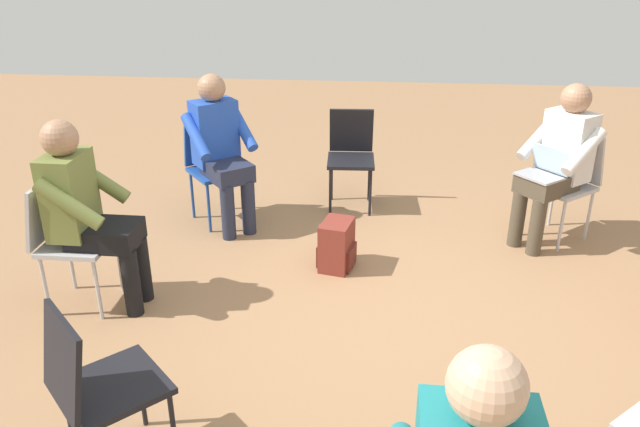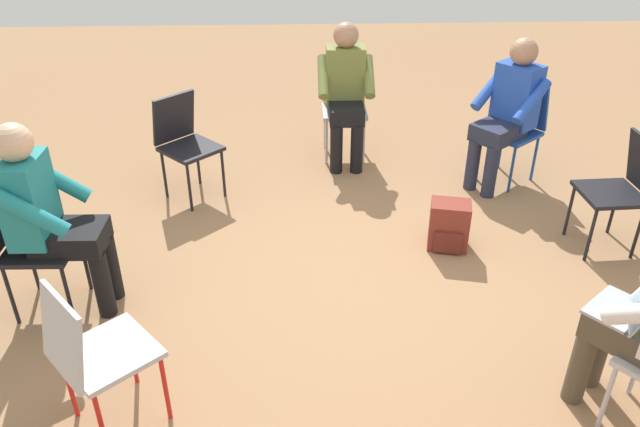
{
  "view_description": "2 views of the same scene",
  "coord_description": "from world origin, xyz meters",
  "px_view_note": "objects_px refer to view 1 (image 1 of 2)",
  "views": [
    {
      "loc": [
        0.08,
        3.3,
        2.22
      ],
      "look_at": [
        0.36,
        0.33,
        0.88
      ],
      "focal_mm": 35.0,
      "sensor_mm": 36.0,
      "label": 1
    },
    {
      "loc": [
        -3.43,
        0.38,
        2.52
      ],
      "look_at": [
        -0.24,
        0.26,
        0.64
      ],
      "focal_mm": 35.0,
      "sensor_mm": 36.0,
      "label": 2
    }
  ],
  "objects_px": {
    "chair_southeast": "(213,162)",
    "person_in_olive": "(86,207)",
    "person_in_blue": "(220,145)",
    "chair_southwest": "(568,178)",
    "chair_east": "(65,235)",
    "person_with_laptop": "(558,158)",
    "chair_south": "(351,152)",
    "chair_northeast": "(96,382)",
    "backpack_near_laptop_user": "(337,248)"
  },
  "relations": [
    {
      "from": "chair_southeast",
      "to": "person_in_blue",
      "type": "relative_size",
      "value": 0.69
    },
    {
      "from": "chair_south",
      "to": "person_in_olive",
      "type": "xyz_separation_m",
      "value": [
        1.54,
        1.81,
        0.2
      ]
    },
    {
      "from": "chair_northeast",
      "to": "person_with_laptop",
      "type": "relative_size",
      "value": 0.69
    },
    {
      "from": "person_in_olive",
      "to": "chair_southwest",
      "type": "bearing_deg",
      "value": 112.83
    },
    {
      "from": "chair_southwest",
      "to": "chair_southeast",
      "type": "height_order",
      "value": "same"
    },
    {
      "from": "chair_northeast",
      "to": "person_in_blue",
      "type": "height_order",
      "value": "person_in_blue"
    },
    {
      "from": "chair_northeast",
      "to": "person_with_laptop",
      "type": "xyz_separation_m",
      "value": [
        -2.5,
        -2.57,
        0.2
      ]
    },
    {
      "from": "person_in_blue",
      "to": "backpack_near_laptop_user",
      "type": "height_order",
      "value": "person_in_blue"
    },
    {
      "from": "chair_east",
      "to": "person_with_laptop",
      "type": "xyz_separation_m",
      "value": [
        -3.28,
        -1.23,
        0.2
      ]
    },
    {
      "from": "chair_northeast",
      "to": "backpack_near_laptop_user",
      "type": "xyz_separation_m",
      "value": [
        -0.88,
        -1.98,
        -0.34
      ]
    },
    {
      "from": "chair_northeast",
      "to": "person_with_laptop",
      "type": "height_order",
      "value": "person_with_laptop"
    },
    {
      "from": "person_in_olive",
      "to": "chair_east",
      "type": "bearing_deg",
      "value": -90.0
    },
    {
      "from": "person_in_blue",
      "to": "chair_east",
      "type": "bearing_deg",
      "value": 23.19
    },
    {
      "from": "chair_southwest",
      "to": "person_with_laptop",
      "type": "relative_size",
      "value": 0.69
    },
    {
      "from": "chair_southeast",
      "to": "person_in_olive",
      "type": "bearing_deg",
      "value": 34.9
    },
    {
      "from": "chair_southwest",
      "to": "person_in_blue",
      "type": "distance_m",
      "value": 2.73
    },
    {
      "from": "chair_southwest",
      "to": "chair_south",
      "type": "bearing_deg",
      "value": 34.8
    },
    {
      "from": "chair_east",
      "to": "chair_south",
      "type": "bearing_deg",
      "value": 137.22
    },
    {
      "from": "chair_northeast",
      "to": "person_in_olive",
      "type": "height_order",
      "value": "person_in_olive"
    },
    {
      "from": "person_in_olive",
      "to": "backpack_near_laptop_user",
      "type": "relative_size",
      "value": 3.44
    },
    {
      "from": "chair_northeast",
      "to": "chair_southwest",
      "type": "height_order",
      "value": "same"
    },
    {
      "from": "chair_southeast",
      "to": "person_in_olive",
      "type": "xyz_separation_m",
      "value": [
        0.42,
        1.42,
        0.2
      ]
    },
    {
      "from": "chair_south",
      "to": "chair_southeast",
      "type": "bearing_deg",
      "value": 16.42
    },
    {
      "from": "chair_east",
      "to": "person_in_olive",
      "type": "bearing_deg",
      "value": 90.0
    },
    {
      "from": "chair_southwest",
      "to": "person_in_blue",
      "type": "relative_size",
      "value": 0.69
    },
    {
      "from": "chair_northeast",
      "to": "chair_southwest",
      "type": "xyz_separation_m",
      "value": [
        -2.63,
        -2.68,
        0.0
      ]
    },
    {
      "from": "chair_southeast",
      "to": "chair_east",
      "type": "bearing_deg",
      "value": 28.91
    },
    {
      "from": "chair_east",
      "to": "person_in_olive",
      "type": "xyz_separation_m",
      "value": [
        -0.17,
        0.0,
        0.2
      ]
    },
    {
      "from": "chair_northeast",
      "to": "person_in_blue",
      "type": "distance_m",
      "value": 2.64
    },
    {
      "from": "chair_south",
      "to": "chair_northeast",
      "type": "bearing_deg",
      "value": 71.04
    },
    {
      "from": "person_with_laptop",
      "to": "person_in_olive",
      "type": "distance_m",
      "value": 3.35
    },
    {
      "from": "backpack_near_laptop_user",
      "to": "chair_east",
      "type": "bearing_deg",
      "value": 21.03
    },
    {
      "from": "person_with_laptop",
      "to": "backpack_near_laptop_user",
      "type": "distance_m",
      "value": 1.8
    },
    {
      "from": "chair_southwest",
      "to": "backpack_near_laptop_user",
      "type": "distance_m",
      "value": 1.91
    },
    {
      "from": "chair_southwest",
      "to": "person_with_laptop",
      "type": "distance_m",
      "value": 0.26
    },
    {
      "from": "chair_south",
      "to": "chair_southeast",
      "type": "distance_m",
      "value": 1.19
    },
    {
      "from": "chair_southeast",
      "to": "person_in_olive",
      "type": "distance_m",
      "value": 1.5
    },
    {
      "from": "chair_southwest",
      "to": "person_in_olive",
      "type": "height_order",
      "value": "person_in_olive"
    },
    {
      "from": "chair_northeast",
      "to": "chair_southeast",
      "type": "height_order",
      "value": "same"
    },
    {
      "from": "chair_south",
      "to": "backpack_near_laptop_user",
      "type": "xyz_separation_m",
      "value": [
        0.04,
        1.17,
        -0.34
      ]
    },
    {
      "from": "chair_east",
      "to": "person_with_laptop",
      "type": "bearing_deg",
      "value": 110.95
    },
    {
      "from": "chair_southeast",
      "to": "chair_southwest",
      "type": "bearing_deg",
      "value": 139.42
    },
    {
      "from": "chair_northeast",
      "to": "chair_southwest",
      "type": "distance_m",
      "value": 3.75
    },
    {
      "from": "chair_east",
      "to": "person_in_olive",
      "type": "distance_m",
      "value": 0.26
    },
    {
      "from": "chair_southwest",
      "to": "chair_east",
      "type": "height_order",
      "value": "same"
    },
    {
      "from": "chair_northeast",
      "to": "person_with_laptop",
      "type": "bearing_deg",
      "value": 91.27
    },
    {
      "from": "chair_southwest",
      "to": "person_with_laptop",
      "type": "bearing_deg",
      "value": 90.0
    },
    {
      "from": "chair_southeast",
      "to": "person_with_laptop",
      "type": "xyz_separation_m",
      "value": [
        -2.7,
        0.2,
        0.2
      ]
    },
    {
      "from": "chair_south",
      "to": "person_in_blue",
      "type": "distance_m",
      "value": 1.16
    },
    {
      "from": "chair_southeast",
      "to": "person_with_laptop",
      "type": "relative_size",
      "value": 0.69
    }
  ]
}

